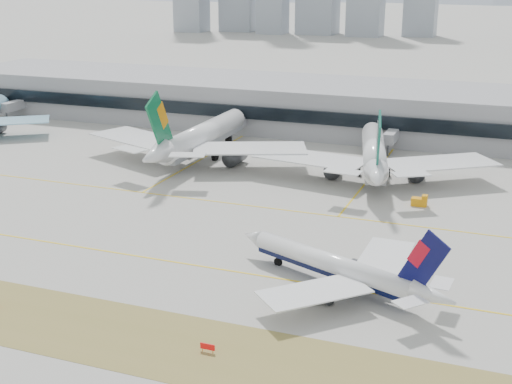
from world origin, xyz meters
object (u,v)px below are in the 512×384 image
at_px(widebody_eva, 200,138).
at_px(taxiing_airliner, 339,268).
at_px(widebody_cathay, 374,155).
at_px(terminal, 334,107).

bearing_deg(widebody_eva, taxiing_airliner, -139.70).
bearing_deg(widebody_cathay, taxiing_airliner, 173.98).
bearing_deg(taxiing_airliner, widebody_cathay, -60.13).
xyz_separation_m(widebody_eva, widebody_cathay, (48.85, 0.46, -0.37)).
relative_size(widebody_eva, widebody_cathay, 1.09).
distance_m(taxiing_airliner, terminal, 124.11).
xyz_separation_m(widebody_eva, terminal, (24.34, 52.21, 1.27)).
height_order(taxiing_airliner, terminal, terminal).
bearing_deg(terminal, widebody_cathay, -64.66).
height_order(widebody_eva, terminal, widebody_eva).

